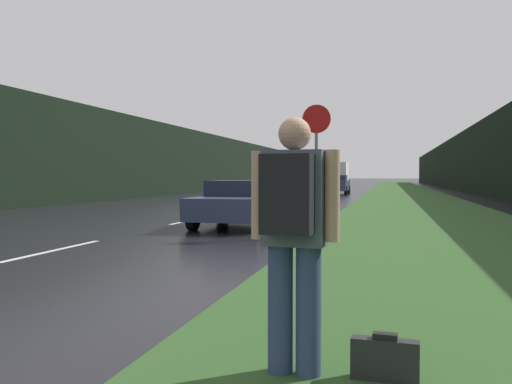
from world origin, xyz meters
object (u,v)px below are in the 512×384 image
(car_passing_near, at_px, (241,203))
(car_passing_far, at_px, (335,184))
(suitcase, at_px, (385,360))
(delivery_truck, at_px, (341,173))
(car_oncoming, at_px, (303,182))
(hitchhiker_with_backpack, at_px, (293,229))
(stop_sign, at_px, (316,157))

(car_passing_near, bearing_deg, car_passing_far, -90.00)
(car_passing_near, xyz_separation_m, car_passing_far, (0.00, 26.85, 0.10))
(suitcase, bearing_deg, car_passing_far, 99.90)
(car_passing_near, distance_m, car_passing_far, 26.85)
(suitcase, relative_size, delivery_truck, 0.05)
(car_oncoming, xyz_separation_m, delivery_truck, (-0.00, 43.03, 1.18))
(hitchhiker_with_backpack, bearing_deg, car_passing_far, 98.96)
(suitcase, xyz_separation_m, car_passing_far, (-3.93, 37.42, 0.60))
(car_passing_far, height_order, delivery_truck, delivery_truck)
(suitcase, distance_m, car_passing_near, 11.29)
(suitcase, height_order, car_passing_far, car_passing_far)
(suitcase, xyz_separation_m, car_oncoming, (-8.18, 48.90, 0.62))
(car_passing_far, distance_m, delivery_truck, 54.68)
(hitchhiker_with_backpack, bearing_deg, delivery_truck, 98.61)
(stop_sign, distance_m, car_passing_near, 3.27)
(stop_sign, relative_size, car_passing_far, 0.65)
(suitcase, height_order, delivery_truck, delivery_truck)
(stop_sign, height_order, car_passing_near, stop_sign)
(car_passing_near, bearing_deg, stop_sign, 139.68)
(stop_sign, distance_m, delivery_truck, 83.59)
(delivery_truck, bearing_deg, hitchhiker_with_backpack, -85.30)
(car_passing_far, bearing_deg, stop_sign, 94.63)
(suitcase, relative_size, car_oncoming, 0.10)
(car_oncoming, bearing_deg, suitcase, -80.50)
(hitchhiker_with_backpack, distance_m, car_passing_near, 11.14)
(suitcase, relative_size, car_passing_near, 0.11)
(stop_sign, bearing_deg, suitcase, -79.47)
(stop_sign, distance_m, suitcase, 8.90)
(hitchhiker_with_backpack, xyz_separation_m, suitcase, (0.62, 0.05, -0.87))
(car_passing_far, relative_size, car_oncoming, 0.98)
(stop_sign, xyz_separation_m, car_passing_far, (-2.33, 28.83, -1.06))
(suitcase, distance_m, car_passing_far, 37.63)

